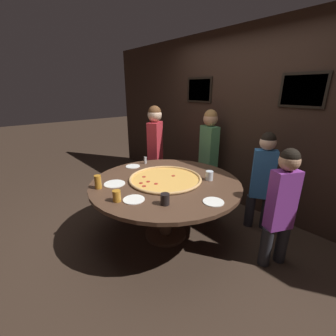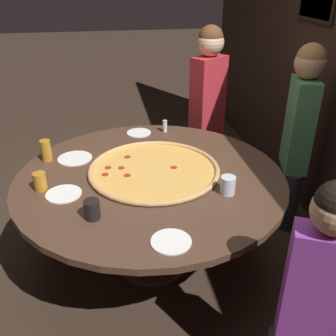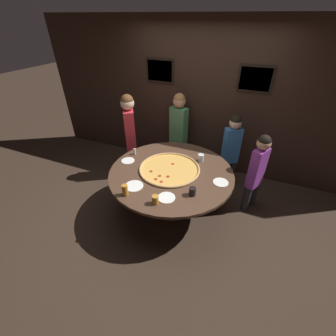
# 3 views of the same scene
# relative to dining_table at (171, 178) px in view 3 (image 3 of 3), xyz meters

# --- Properties ---
(ground_plane) EXTENTS (24.00, 24.00, 0.00)m
(ground_plane) POSITION_rel_dining_table_xyz_m (0.00, 0.00, -0.63)
(ground_plane) COLOR #38281E
(back_wall) EXTENTS (6.40, 0.08, 2.60)m
(back_wall) POSITION_rel_dining_table_xyz_m (0.00, 1.47, 0.68)
(back_wall) COLOR black
(back_wall) RESTS_ON ground_plane
(dining_table) EXTENTS (1.75, 1.75, 0.74)m
(dining_table) POSITION_rel_dining_table_xyz_m (0.00, 0.00, 0.00)
(dining_table) COLOR #4C3323
(dining_table) RESTS_ON ground_plane
(giant_pizza) EXTENTS (0.87, 0.87, 0.03)m
(giant_pizza) POSITION_rel_dining_table_xyz_m (-0.04, 0.03, 0.13)
(giant_pizza) COLOR #E5A84C
(giant_pizza) RESTS_ON dining_table
(drink_cup_far_right) EXTENTS (0.09, 0.09, 0.11)m
(drink_cup_far_right) POSITION_rel_dining_table_xyz_m (0.42, -0.37, 0.17)
(drink_cup_far_right) COLOR black
(drink_cup_far_right) RESTS_ON dining_table
(drink_cup_by_shaker) EXTENTS (0.08, 0.08, 0.11)m
(drink_cup_by_shaker) POSITION_rel_dining_table_xyz_m (0.07, -0.68, 0.17)
(drink_cup_by_shaker) COLOR #BC7A23
(drink_cup_by_shaker) RESTS_ON dining_table
(drink_cup_front_edge) EXTENTS (0.07, 0.07, 0.15)m
(drink_cup_front_edge) POSITION_rel_dining_table_xyz_m (-0.33, -0.68, 0.19)
(drink_cup_front_edge) COLOR #BC7A23
(drink_cup_front_edge) RESTS_ON dining_table
(drink_cup_beside_pizza) EXTENTS (0.09, 0.09, 0.11)m
(drink_cup_beside_pizza) POSITION_rel_dining_table_xyz_m (0.31, 0.42, 0.17)
(drink_cup_beside_pizza) COLOR silver
(drink_cup_beside_pizza) RESTS_ON dining_table
(white_plate_left_side) EXTENTS (0.20, 0.20, 0.01)m
(white_plate_left_side) POSITION_rel_dining_table_xyz_m (0.70, 0.01, 0.12)
(white_plate_left_side) COLOR white
(white_plate_left_side) RESTS_ON dining_table
(white_plate_near_front) EXTENTS (0.20, 0.20, 0.01)m
(white_plate_near_front) POSITION_rel_dining_table_xyz_m (-0.71, -0.00, 0.12)
(white_plate_near_front) COLOR white
(white_plate_near_front) RESTS_ON dining_table
(white_plate_right_side) EXTENTS (0.24, 0.24, 0.01)m
(white_plate_right_side) POSITION_rel_dining_table_xyz_m (-0.32, -0.49, 0.12)
(white_plate_right_side) COLOR white
(white_plate_right_side) RESTS_ON dining_table
(white_plate_beside_cup) EXTENTS (0.21, 0.21, 0.01)m
(white_plate_beside_cup) POSITION_rel_dining_table_xyz_m (0.15, -0.54, 0.12)
(white_plate_beside_cup) COLOR white
(white_plate_beside_cup) RESTS_ON dining_table
(condiment_shaker) EXTENTS (0.04, 0.04, 0.10)m
(condiment_shaker) POSITION_rel_dining_table_xyz_m (-0.70, 0.22, 0.16)
(condiment_shaker) COLOR silver
(condiment_shaker) RESTS_ON dining_table
(diner_far_left) EXTENTS (0.33, 0.27, 1.29)m
(diner_far_left) POSITION_rel_dining_table_xyz_m (0.66, 1.05, 0.10)
(diner_far_left) COLOR #232328
(diner_far_left) RESTS_ON ground_plane
(diner_side_right) EXTENTS (0.39, 0.24, 1.48)m
(diner_side_right) POSITION_rel_dining_table_xyz_m (-0.34, 1.19, 0.21)
(diner_side_right) COLOR #232328
(diner_side_right) RESTS_ON ground_plane
(diner_centre_back) EXTENTS (0.32, 0.39, 1.52)m
(diner_centre_back) POSITION_rel_dining_table_xyz_m (-1.04, 0.67, 0.24)
(diner_centre_back) COLOR #232328
(diner_centre_back) RESTS_ON ground_plane
(diner_side_left) EXTENTS (0.24, 0.33, 1.26)m
(diner_side_left) POSITION_rel_dining_table_xyz_m (1.11, 0.54, 0.09)
(diner_side_left) COLOR #232328
(diner_side_left) RESTS_ON ground_plane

